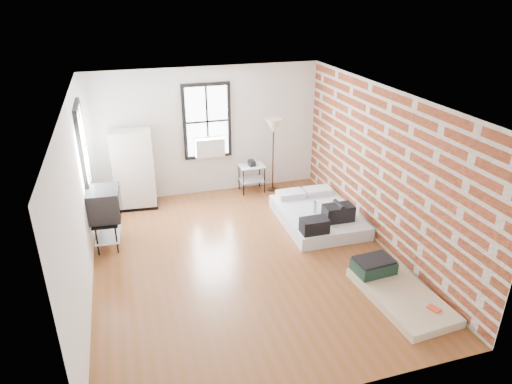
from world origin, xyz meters
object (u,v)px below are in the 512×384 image
object	(u,v)px
mattress_bare	(394,288)
tv_stand	(105,206)
floor_lamp	(274,129)
wardrobe	(134,170)
side_table	(252,170)
mattress_main	(318,215)

from	to	relation	value
mattress_bare	tv_stand	bearing A→B (deg)	142.14
mattress_bare	floor_lamp	world-z (taller)	floor_lamp
wardrobe	side_table	world-z (taller)	wardrobe
floor_lamp	side_table	bearing A→B (deg)	169.35
wardrobe	tv_stand	bearing A→B (deg)	-106.28
side_table	tv_stand	distance (m)	3.50
floor_lamp	mattress_bare	bearing A→B (deg)	-82.93
mattress_main	floor_lamp	world-z (taller)	floor_lamp
mattress_bare	side_table	distance (m)	4.45
mattress_bare	floor_lamp	bearing A→B (deg)	93.14
mattress_bare	side_table	size ratio (longest dim) A/B	2.36
mattress_bare	tv_stand	world-z (taller)	tv_stand
mattress_bare	side_table	bearing A→B (deg)	99.09
wardrobe	tv_stand	world-z (taller)	wardrobe
side_table	floor_lamp	bearing A→B (deg)	-10.65
mattress_bare	tv_stand	xyz separation A→B (m)	(-4.13, 2.78, 0.68)
mattress_main	wardrobe	size ratio (longest dim) A/B	1.16
mattress_bare	floor_lamp	xyz separation A→B (m)	(-0.52, 4.22, 1.34)
mattress_bare	mattress_main	bearing A→B (deg)	90.14
floor_lamp	wardrobe	bearing A→B (deg)	179.64
floor_lamp	tv_stand	distance (m)	3.94
floor_lamp	mattress_main	bearing A→B (deg)	-78.83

